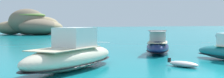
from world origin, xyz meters
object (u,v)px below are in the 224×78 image
object	(u,v)px
islet_small	(34,25)
dinghy_tender	(183,64)
motorboat_cream	(72,56)
motorboat_navy	(158,46)

from	to	relation	value
islet_small	dinghy_tender	size ratio (longest dim) A/B	7.54
islet_small	motorboat_cream	xyz separation A→B (m)	(-10.02, -66.53, -1.76)
motorboat_cream	motorboat_navy	size ratio (longest dim) A/B	1.25
islet_small	motorboat_cream	bearing A→B (deg)	-98.57
motorboat_cream	motorboat_navy	bearing A→B (deg)	29.52
motorboat_navy	islet_small	bearing A→B (deg)	92.24
islet_small	motorboat_cream	size ratio (longest dim) A/B	2.11
islet_small	motorboat_cream	world-z (taller)	islet_small
motorboat_cream	dinghy_tender	distance (m)	8.70
motorboat_cream	islet_small	bearing A→B (deg)	81.43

